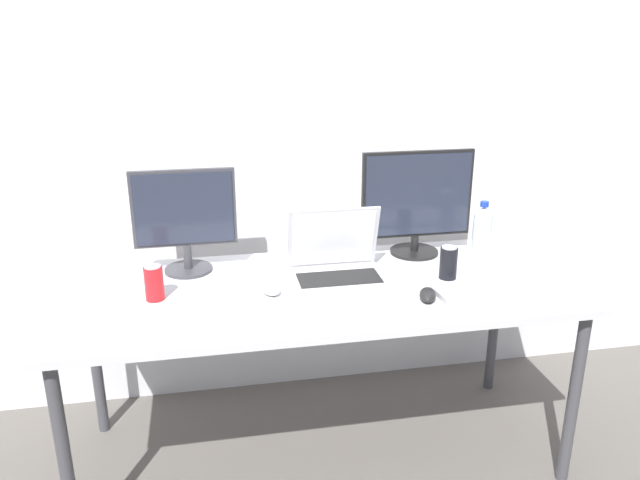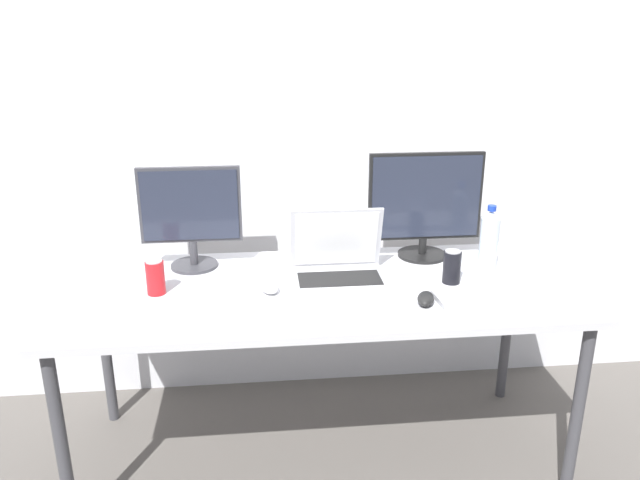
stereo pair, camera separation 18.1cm
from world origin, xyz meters
name	(u,v)px [view 2 (the right image)]	position (x,y,z in m)	size (l,w,h in m)	color
ground_plane	(320,452)	(0.00, 0.00, 0.00)	(16.00, 16.00, 0.00)	#5B5651
wall_back	(306,111)	(0.00, 0.59, 1.30)	(7.00, 0.08, 2.60)	silver
work_desk	(320,300)	(0.00, 0.00, 0.68)	(1.89, 0.77, 0.74)	#424247
monitor_left	(191,214)	(-0.48, 0.24, 0.96)	(0.39, 0.18, 0.40)	#38383D
monitor_center	(425,203)	(0.45, 0.26, 0.97)	(0.46, 0.20, 0.43)	black
laptop_silver	(338,263)	(0.07, 0.06, 0.80)	(0.35, 0.26, 0.27)	#B7B7BC
keyboard_main	(492,295)	(0.59, -0.17, 0.75)	(0.41, 0.14, 0.02)	#B2B2B7
keyboard_aux	(316,310)	(-0.04, -0.22, 0.75)	(0.41, 0.15, 0.02)	white
mouse_by_keyboard	(269,287)	(-0.19, -0.03, 0.76)	(0.06, 0.10, 0.04)	silver
mouse_by_laptop	(426,299)	(0.35, -0.19, 0.76)	(0.06, 0.11, 0.04)	black
water_bottle	(489,242)	(0.66, 0.07, 0.86)	(0.07, 0.07, 0.27)	silver
soda_can_near_keyboard	(155,277)	(-0.59, -0.01, 0.80)	(0.07, 0.07, 0.13)	red
soda_can_by_laptop	(452,267)	(0.49, -0.02, 0.80)	(0.07, 0.07, 0.13)	black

